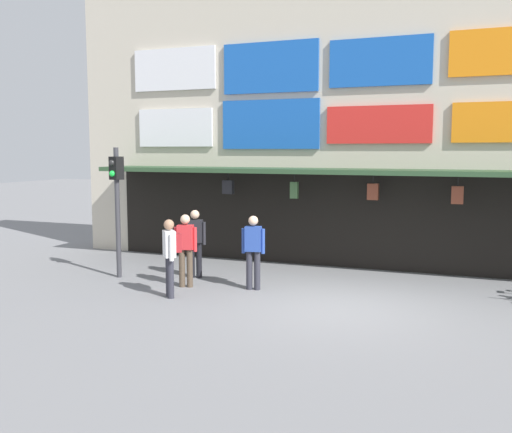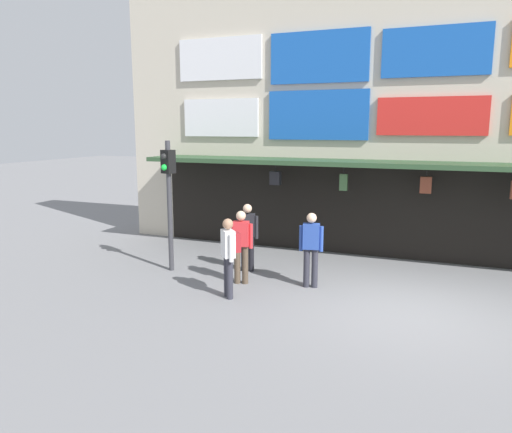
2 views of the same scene
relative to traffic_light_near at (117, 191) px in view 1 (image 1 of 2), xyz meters
name	(u,v)px [view 1 (image 1 of 2)]	position (x,y,z in m)	size (l,w,h in m)	color
ground_plane	(341,308)	(5.77, -0.74, -2.14)	(80.00, 80.00, 0.00)	slate
shopfront	(382,119)	(5.76, 3.82, 1.82)	(18.00, 2.60, 8.00)	beige
traffic_light_near	(117,191)	(0.00, 0.00, 0.00)	(0.33, 0.35, 3.20)	#38383D
pedestrian_in_yellow	(195,240)	(1.79, 0.65, -1.19)	(0.52, 0.31, 1.68)	black
pedestrian_in_blue	(253,246)	(3.56, 0.06, -1.16)	(0.52, 0.41, 1.68)	#2D2D38
pedestrian_in_white	(170,252)	(2.17, -1.23, -1.16)	(0.47, 0.47, 1.68)	#2D2D38
pedestrian_in_red	(186,246)	(2.03, -0.29, -1.19)	(0.51, 0.31, 1.68)	brown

